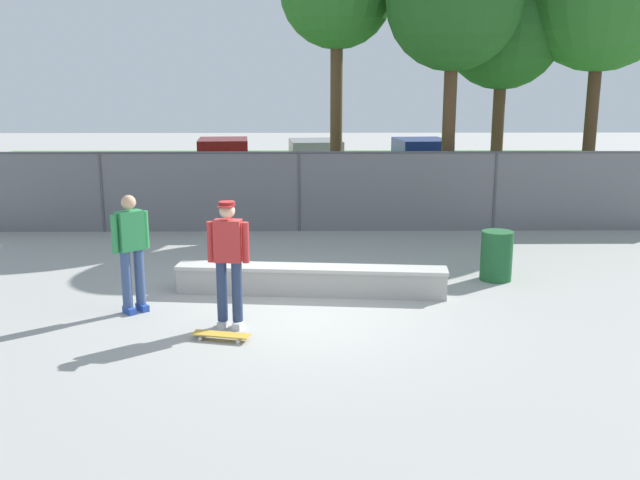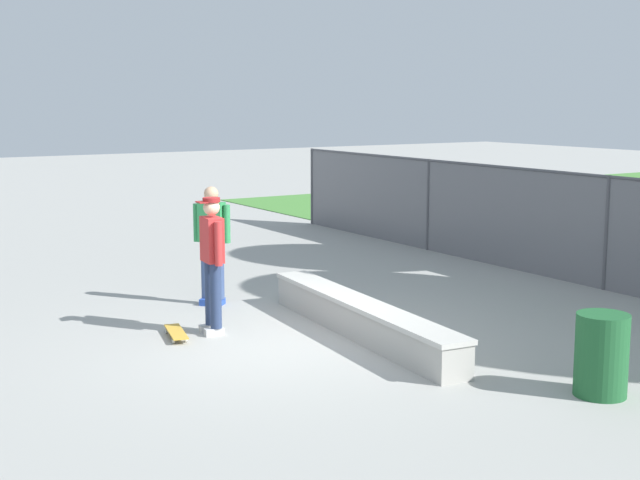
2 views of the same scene
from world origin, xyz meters
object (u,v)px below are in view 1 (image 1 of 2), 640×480
object	(u,v)px
bystander	(131,248)
trash_bin	(496,256)
car_white	(315,165)
car_blue	(420,163)
skateboarder	(228,258)
concrete_ledge	(311,280)
car_red	(224,163)
tree_mid	(503,30)
skateboard	(221,335)
tree_near_right	(454,3)

from	to	relation	value
bystander	trash_bin	size ratio (longest dim) A/B	2.05
car_white	car_blue	xyz separation A→B (m)	(3.52, 0.38, 0.00)
skateboarder	car_white	xyz separation A→B (m)	(1.31, 13.12, -0.19)
concrete_ledge	car_red	bearing A→B (deg)	103.56
tree_mid	car_red	world-z (taller)	tree_mid
skateboarder	tree_mid	distance (m)	11.68
skateboard	bystander	xyz separation A→B (m)	(-1.48, 1.23, 0.94)
concrete_ledge	skateboarder	bearing A→B (deg)	-125.96
car_white	concrete_ledge	bearing A→B (deg)	-90.71
tree_near_right	bystander	size ratio (longest dim) A/B	3.82
concrete_ledge	tree_mid	bearing A→B (deg)	56.39
car_red	car_blue	world-z (taller)	same
skateboarder	car_white	world-z (taller)	skateboarder
trash_bin	skateboard	bearing A→B (deg)	-147.24
concrete_ledge	skateboard	world-z (taller)	concrete_ledge
car_white	bystander	world-z (taller)	bystander
skateboard	tree_mid	bearing A→B (deg)	57.10
skateboarder	skateboard	xyz separation A→B (m)	(-0.07, -0.51, -0.96)
skateboard	trash_bin	distance (m)	5.42
skateboarder	skateboard	distance (m)	1.09
skateboard	car_red	distance (m)	14.30
skateboard	car_red	bearing A→B (deg)	96.74
tree_near_right	bystander	bearing A→B (deg)	-131.55
tree_mid	trash_bin	xyz separation A→B (m)	(-1.71, -6.75, -4.35)
car_red	bystander	bearing A→B (deg)	-89.16
tree_near_right	bystander	distance (m)	10.17
concrete_ledge	skateboard	bearing A→B (deg)	-120.25
tree_near_right	trash_bin	world-z (taller)	tree_near_right
car_red	tree_mid	bearing A→B (deg)	-29.60
skateboarder	car_blue	xyz separation A→B (m)	(4.82, 13.50, -0.19)
car_white	skateboard	bearing A→B (deg)	-95.77
skateboard	car_white	bearing A→B (deg)	84.23
concrete_ledge	bystander	size ratio (longest dim) A/B	2.49
tree_mid	trash_bin	world-z (taller)	tree_mid
car_blue	tree_mid	bearing A→B (deg)	-72.58
tree_near_right	car_blue	bearing A→B (deg)	87.45
skateboard	car_blue	distance (m)	14.86
concrete_ledge	trash_bin	world-z (taller)	trash_bin
tree_mid	car_blue	xyz separation A→B (m)	(-1.36, 4.34, -3.96)
car_blue	skateboarder	bearing A→B (deg)	-109.66
tree_near_right	car_red	distance (m)	9.80
skateboarder	car_blue	size ratio (longest dim) A/B	0.42
car_red	skateboard	bearing A→B (deg)	-83.26
concrete_ledge	tree_near_right	size ratio (longest dim) A/B	0.65
tree_mid	car_white	xyz separation A→B (m)	(-4.88, 3.96, -3.96)
tree_near_right	car_red	bearing A→B (deg)	136.22
tree_near_right	bystander	xyz separation A→B (m)	(-6.12, -6.90, -4.28)
car_white	trash_bin	xyz separation A→B (m)	(3.17, -10.71, -0.39)
car_red	bystander	distance (m)	12.95
concrete_ledge	skateboarder	distance (m)	2.13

